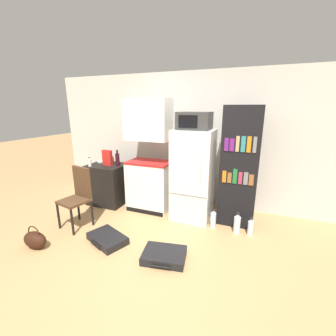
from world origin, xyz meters
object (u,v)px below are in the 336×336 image
at_px(bottle_milk_white, 90,163).
at_px(water_bottle_middle, 237,224).
at_px(handbag, 35,240).
at_px(bottle_wine_dark, 117,159).
at_px(side_table, 108,184).
at_px(microwave, 195,121).
at_px(bookshelf, 239,167).
at_px(bottle_amber_beer, 112,159).
at_px(bowl, 101,162).
at_px(chair, 78,193).
at_px(kitchen_hutch, 149,161).
at_px(suitcase_small_flat, 107,238).
at_px(water_bottle_front, 250,228).
at_px(cereal_box, 107,158).
at_px(suitcase_large_flat, 164,255).
at_px(water_bottle_back, 213,220).
at_px(refrigerator, 193,175).

relative_size(bottle_milk_white, water_bottle_middle, 0.51).
bearing_deg(bottle_milk_white, handbag, -81.79).
relative_size(bottle_wine_dark, water_bottle_middle, 0.91).
xyz_separation_m(side_table, microwave, (1.75, 0.01, 1.28)).
relative_size(bookshelf, bottle_amber_beer, 12.92).
distance_m(bowl, water_bottle_middle, 2.87).
distance_m(chair, water_bottle_middle, 2.56).
xyz_separation_m(kitchen_hutch, suitcase_small_flat, (-0.08, -1.24, -0.89)).
bearing_deg(water_bottle_front, bottle_amber_beer, 171.08).
xyz_separation_m(microwave, suitcase_small_flat, (-0.93, -1.20, -1.63)).
bearing_deg(water_bottle_middle, cereal_box, 175.15).
distance_m(bowl, suitcase_large_flat, 2.51).
bearing_deg(water_bottle_back, bookshelf, 46.58).
distance_m(side_table, water_bottle_front, 2.77).
distance_m(side_table, kitchen_hutch, 1.06).
relative_size(bowl, water_bottle_front, 0.44).
height_order(microwave, water_bottle_front, microwave).
height_order(refrigerator, water_bottle_front, refrigerator).
relative_size(suitcase_large_flat, suitcase_small_flat, 0.91).
height_order(bookshelf, handbag, bookshelf).
distance_m(refrigerator, chair, 1.90).
height_order(bottle_wine_dark, chair, bottle_wine_dark).
xyz_separation_m(side_table, suitcase_large_flat, (1.74, -1.24, -0.35)).
distance_m(bottle_milk_white, cereal_box, 0.34).
xyz_separation_m(kitchen_hutch, bookshelf, (1.58, 0.05, 0.02)).
bearing_deg(water_bottle_middle, chair, -164.31).
distance_m(bottle_milk_white, suitcase_large_flat, 2.36).
xyz_separation_m(bookshelf, suitcase_small_flat, (-1.66, -1.30, -0.91)).
relative_size(kitchen_hutch, chair, 2.10).
bearing_deg(side_table, microwave, 0.29).
relative_size(cereal_box, water_bottle_middle, 0.88).
height_order(bottle_milk_white, water_bottle_middle, bottle_milk_white).
bearing_deg(bottle_amber_beer, bottle_wine_dark, -35.38).
height_order(refrigerator, suitcase_large_flat, refrigerator).
bearing_deg(refrigerator, water_bottle_middle, -17.75).
distance_m(bottle_milk_white, bowl, 0.33).
relative_size(bottle_wine_dark, chair, 0.32).
height_order(refrigerator, water_bottle_back, refrigerator).
relative_size(suitcase_small_flat, water_bottle_front, 2.33).
bearing_deg(side_table, cereal_box, -33.19).
height_order(bottle_milk_white, chair, same).
bearing_deg(water_bottle_back, suitcase_small_flat, -144.34).
height_order(cereal_box, water_bottle_middle, cereal_box).
height_order(bottle_amber_beer, water_bottle_back, bottle_amber_beer).
distance_m(bookshelf, bottle_milk_white, 2.73).
distance_m(bowl, chair, 1.12).
distance_m(bottle_wine_dark, bottle_milk_white, 0.53).
bearing_deg(chair, bowl, 120.27).
height_order(side_table, suitcase_large_flat, side_table).
bearing_deg(bookshelf, kitchen_hutch, -178.01).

